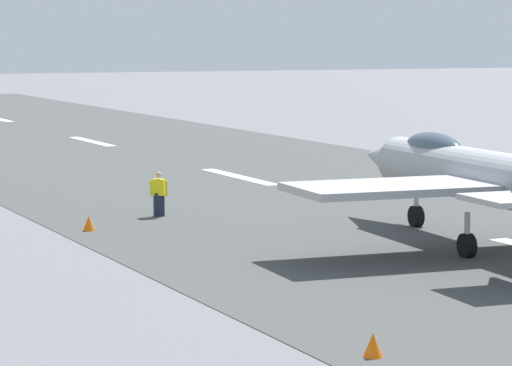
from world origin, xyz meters
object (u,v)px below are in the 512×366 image
object	(u,v)px
marker_cone_near	(373,345)
marker_cone_mid	(89,223)
crew_person	(159,194)
fighter_jet	(486,175)

from	to	relation	value
marker_cone_near	marker_cone_mid	world-z (taller)	same
marker_cone_near	marker_cone_mid	size ratio (longest dim) A/B	1.00
crew_person	fighter_jet	bearing A→B (deg)	-147.42
fighter_jet	marker_cone_near	size ratio (longest dim) A/B	29.89
marker_cone_mid	marker_cone_near	bearing A→B (deg)	180.00
fighter_jet	marker_cone_near	xyz separation A→B (m)	(-11.38, 10.58, -2.07)
crew_person	marker_cone_near	bearing A→B (deg)	171.12
marker_cone_near	fighter_jet	bearing A→B (deg)	-42.91
marker_cone_near	marker_cone_mid	xyz separation A→B (m)	(19.99, 0.00, 0.00)
fighter_jet	crew_person	world-z (taller)	fighter_jet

